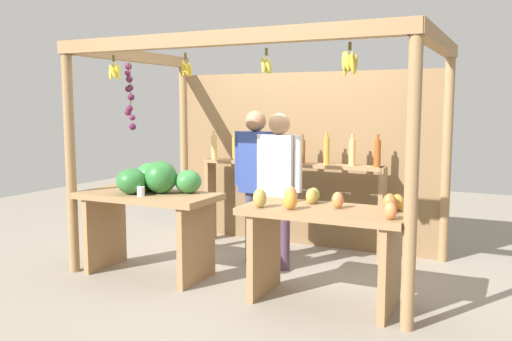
% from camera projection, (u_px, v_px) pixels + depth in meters
% --- Properties ---
extents(ground_plane, '(12.00, 12.00, 0.00)m').
position_uv_depth(ground_plane, '(264.00, 266.00, 5.61)').
color(ground_plane, gray).
rests_on(ground_plane, ground).
extents(market_stall, '(3.37, 2.10, 2.25)m').
position_uv_depth(market_stall, '(282.00, 136.00, 5.86)').
color(market_stall, '#99754C').
rests_on(market_stall, ground).
extents(fruit_counter_left, '(1.37, 0.67, 1.12)m').
position_uv_depth(fruit_counter_left, '(152.00, 199.00, 5.26)').
color(fruit_counter_left, '#99754C').
rests_on(fruit_counter_left, ground).
extents(fruit_counter_right, '(1.37, 0.64, 0.97)m').
position_uv_depth(fruit_counter_right, '(324.00, 231.00, 4.49)').
color(fruit_counter_right, '#99754C').
rests_on(fruit_counter_right, ground).
extents(bottle_shelf_unit, '(2.16, 0.22, 1.35)m').
position_uv_depth(bottle_shelf_unit, '(291.00, 178.00, 6.19)').
color(bottle_shelf_unit, '#99754C').
rests_on(bottle_shelf_unit, ground).
extents(vendor_man, '(0.48, 0.22, 1.59)m').
position_uv_depth(vendor_man, '(256.00, 172.00, 5.64)').
color(vendor_man, '#42425D').
rests_on(vendor_man, ground).
extents(vendor_woman, '(0.48, 0.21, 1.57)m').
position_uv_depth(vendor_woman, '(279.00, 177.00, 5.40)').
color(vendor_woman, '#4D374C').
rests_on(vendor_woman, ground).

